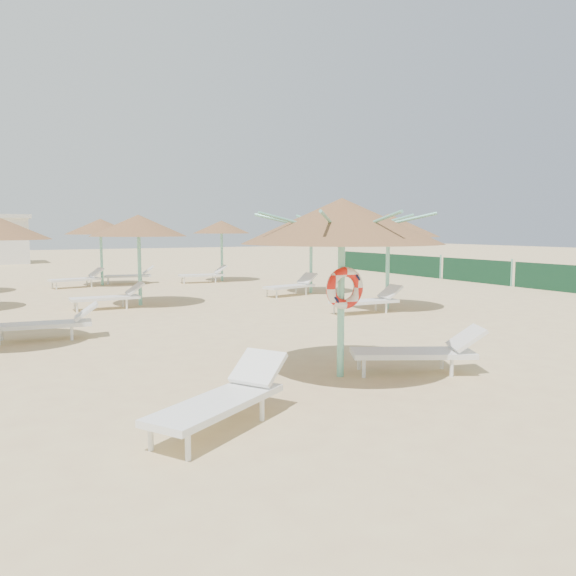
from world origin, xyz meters
name	(u,v)px	position (x,y,z in m)	size (l,w,h in m)	color
ground	(319,375)	(0.00, 0.00, 0.00)	(120.00, 120.00, 0.00)	#D9C084
main_palapa	(342,222)	(0.25, -0.23, 2.40)	(3.08, 3.08, 2.76)	#77CEB2
lounger_main_a	(224,398)	(-2.20, -1.50, 0.35)	(2.06, 1.58, 0.74)	white
lounger_main_b	(421,351)	(1.48, -0.68, 0.36)	(2.12, 1.49, 0.75)	white
palapa_field	(135,228)	(-0.27, 10.98, 2.32)	(14.88, 14.20, 2.72)	#77CEB2
windbreak_fence	(476,271)	(14.00, 9.96, 0.50)	(0.08, 19.84, 1.10)	#16442D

